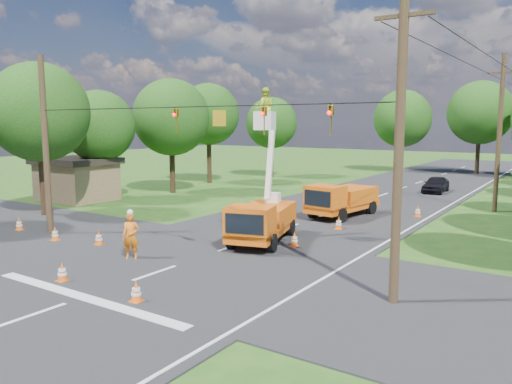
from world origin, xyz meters
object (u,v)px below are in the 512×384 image
Objects in this scene: pole_right_near at (399,142)px; bucket_truck at (262,209)px; traffic_cone_0 at (62,272)px; tree_left_b at (39,112)px; traffic_cone_5 at (55,234)px; traffic_cone_7 at (418,211)px; tree_far_a at (402,119)px; traffic_cone_4 at (99,238)px; tree_left_d at (171,117)px; tree_left_e at (209,114)px; ground_worker at (131,236)px; pole_right_mid at (499,132)px; pole_left at (46,146)px; tree_left_f at (271,123)px; traffic_cone_6 at (19,224)px; tree_far_b at (480,113)px; traffic_cone_1 at (136,292)px; distant_car at (436,184)px; traffic_cone_2 at (294,239)px; tree_left_c at (99,126)px; second_truck at (341,199)px; shed at (77,178)px; traffic_cone_3 at (339,223)px.

bucket_truck is at bearing 150.43° from pole_right_near.
traffic_cone_0 is 0.08× the size of tree_left_b.
traffic_cone_7 is at bearing 51.40° from traffic_cone_5.
tree_far_a is at bearing 107.43° from pole_right_near.
traffic_cone_4 is 14.71m from pole_right_near.
bucket_truck is 10.09m from traffic_cone_5.
tree_left_e is at bearing 104.42° from tree_left_d.
ground_worker is at bearing -86.56° from tree_far_a.
tree_left_d is 0.98× the size of tree_left_e.
pole_right_mid is 1.11× the size of pole_left.
traffic_cone_0 is at bearing -109.64° from traffic_cone_7.
pole_right_near is 1.07× the size of tree_left_b.
traffic_cone_7 is 0.08× the size of tree_left_f.
tree_far_b reaches higher than traffic_cone_6.
tree_far_a is (4.50, 43.00, 1.69)m from pole_left.
distant_car is at bearing 87.55° from traffic_cone_1.
tree_left_b is (-16.83, -1.59, 5.95)m from traffic_cone_2.
distant_car is 0.49× the size of tree_left_c.
pole_right_near is at bearing -36.66° from traffic_cone_2.
tree_left_e is at bearing 160.04° from second_truck.
traffic_cone_7 is 0.08× the size of tree_left_d.
traffic_cone_4 is (-6.05, -4.68, -1.26)m from bucket_truck.
traffic_cone_4 is 25.00m from pole_right_mid.
pole_left is 6.10m from tree_left_b.
distant_car is 19.03m from tree_far_b.
bucket_truck is 6.27m from ground_worker.
traffic_cone_4 is 0.07× the size of pole_right_near.
traffic_cone_4 is at bearing -39.76° from tree_left_c.
traffic_cone_1 is at bearing -64.45° from tree_left_f.
pole_left reaches higher than ground_worker.
tree_far_a reaches higher than shed.
traffic_cone_3 is 0.07× the size of pole_right_near.
traffic_cone_2 is 20.65m from shed.
traffic_cone_6 is at bearing -119.04° from distant_car.
traffic_cone_5 and traffic_cone_6 have the same top height.
traffic_cone_1 is 1.00× the size of traffic_cone_6.
shed is at bearing -110.38° from tree_far_a.
distant_car is 5.61× the size of traffic_cone_6.
second_truck is 0.61× the size of tree_left_e.
tree_left_b is at bearing -55.01° from shed.
traffic_cone_1 is 48.32m from tree_far_a.
tree_left_f is (-5.30, 30.00, 1.19)m from pole_left.
traffic_cone_7 is 0.07× the size of tree_far_b.
tree_far_b reaches higher than tree_left_d.
traffic_cone_4 is 0.08× the size of tree_left_d.
shed reaches higher than traffic_cone_1.
second_truck is 8.15× the size of traffic_cone_0.
shed is 0.59× the size of tree_left_b.
traffic_cone_7 is 24.08m from shed.
traffic_cone_3 is at bearing 50.14° from traffic_cone_4.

